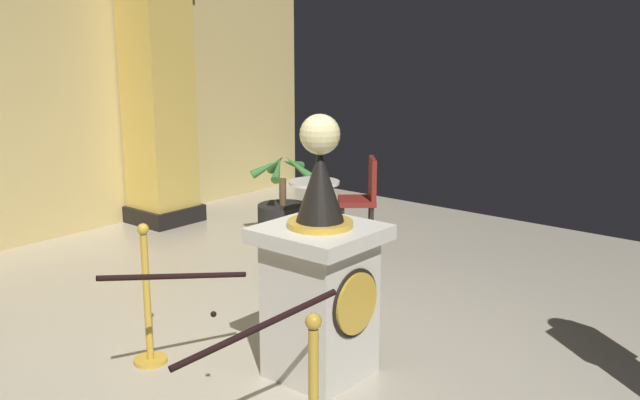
% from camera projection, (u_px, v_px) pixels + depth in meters
% --- Properties ---
extents(ground_plane, '(10.06, 10.06, 0.00)m').
position_uv_depth(ground_plane, '(265.00, 377.00, 4.92)').
color(ground_plane, '#B2A893').
extents(pedestal_clock, '(0.73, 0.73, 1.80)m').
position_uv_depth(pedestal_clock, '(321.00, 279.00, 4.81)').
color(pedestal_clock, beige).
rests_on(pedestal_clock, ground_plane).
extents(stanchion_near, '(0.24, 0.24, 1.03)m').
position_uv_depth(stanchion_near, '(148.00, 315.00, 5.05)').
color(stanchion_near, gold).
rests_on(stanchion_near, ground_plane).
extents(velvet_rope, '(1.24, 1.26, 0.22)m').
position_uv_depth(velvet_rope, '(213.00, 300.00, 4.16)').
color(velvet_rope, black).
extents(column_right, '(0.77, 0.77, 3.80)m').
position_uv_depth(column_right, '(157.00, 67.00, 8.52)').
color(column_right, black).
rests_on(column_right, ground_plane).
extents(potted_palm_right, '(0.73, 0.69, 1.00)m').
position_uv_depth(potted_palm_right, '(283.00, 214.00, 8.15)').
color(potted_palm_right, black).
rests_on(potted_palm_right, ground_plane).
extents(cafe_table, '(0.53, 0.53, 0.77)m').
position_uv_depth(cafe_table, '(314.00, 207.00, 7.60)').
color(cafe_table, '#332D28').
rests_on(cafe_table, ground_plane).
extents(cafe_chair_red, '(0.56, 0.56, 0.96)m').
position_uv_depth(cafe_chair_red, '(364.00, 193.00, 7.90)').
color(cafe_chair_red, black).
rests_on(cafe_chair_red, ground_plane).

